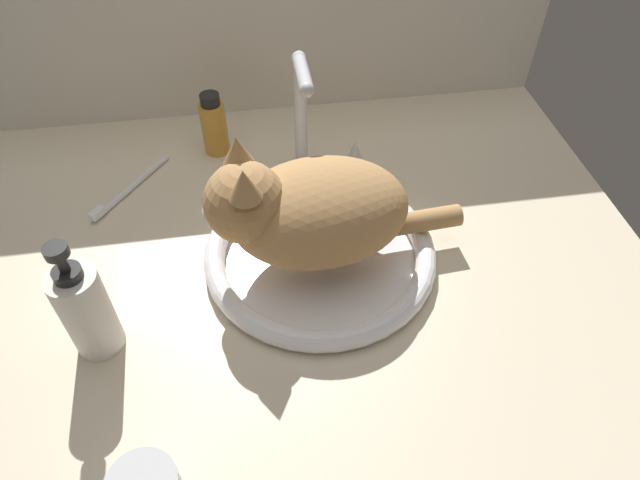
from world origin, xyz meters
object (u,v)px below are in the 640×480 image
cat (304,210)px  amber_bottle (214,125)px  sink_basin (320,253)px  faucet (302,132)px  soap_pump_bottle (86,310)px  toothbrush (130,188)px

cat → amber_bottle: cat is taller
sink_basin → faucet: size_ratio=1.51×
cat → amber_bottle: bearing=112.7°
sink_basin → faucet: faucet is taller
faucet → soap_pump_bottle: (-29.60, -29.01, -1.77)cm
toothbrush → sink_basin: bearing=-34.2°
toothbrush → soap_pump_bottle: bearing=-92.3°
sink_basin → faucet: 20.48cm
faucet → soap_pump_bottle: 41.48cm
faucet → cat: bearing=-96.3°
sink_basin → cat: 9.07cm
soap_pump_bottle → faucet: bearing=44.4°
amber_bottle → toothbrush: amber_bottle is taller
sink_basin → amber_bottle: bearing=116.3°
sink_basin → toothbrush: (-28.45, 19.35, -0.71)cm
faucet → soap_pump_bottle: faucet is taller
amber_bottle → sink_basin: bearing=-63.7°
faucet → toothbrush: size_ratio=1.45×
sink_basin → amber_bottle: size_ratio=2.97×
sink_basin → soap_pump_bottle: bearing=-161.5°
sink_basin → cat: (-2.12, -0.15, 8.82)cm
cat → toothbrush: bearing=143.5°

